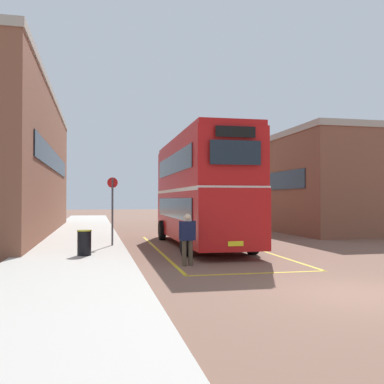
{
  "coord_description": "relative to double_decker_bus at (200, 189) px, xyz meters",
  "views": [
    {
      "loc": [
        -5.68,
        -8.56,
        2.07
      ],
      "look_at": [
        -1.06,
        12.49,
        2.43
      ],
      "focal_mm": 41.15,
      "sensor_mm": 36.0,
      "label": 1
    }
  ],
  "objects": [
    {
      "name": "ground_plane",
      "position": [
        1.15,
        4.05,
        -2.51
      ],
      "size": [
        135.6,
        135.6,
        0.0
      ],
      "primitive_type": "plane",
      "color": "brown"
    },
    {
      "name": "sidewalk_left",
      "position": [
        -5.35,
        6.45,
        -2.44
      ],
      "size": [
        4.0,
        57.6,
        0.14
      ],
      "primitive_type": "cube",
      "color": "#B2ADA3",
      "rests_on": "ground"
    },
    {
      "name": "brick_building_left",
      "position": [
        -9.65,
        8.17,
        1.61
      ],
      "size": [
        5.54,
        23.11,
        8.23
      ],
      "color": "brown",
      "rests_on": "ground"
    },
    {
      "name": "depot_building_right",
      "position": [
        10.06,
        8.19,
        0.61
      ],
      "size": [
        6.94,
        13.45,
        6.23
      ],
      "color": "brown",
      "rests_on": "ground"
    },
    {
      "name": "double_decker_bus",
      "position": [
        0.0,
        0.0,
        0.0
      ],
      "size": [
        2.94,
        10.56,
        4.75
      ],
      "color": "black",
      "rests_on": "ground"
    },
    {
      "name": "single_deck_bus",
      "position": [
        4.77,
        18.89,
        -0.88
      ],
      "size": [
        2.95,
        8.38,
        3.02
      ],
      "color": "black",
      "rests_on": "ground"
    },
    {
      "name": "pedestrian_boarding",
      "position": [
        -1.73,
        -5.47,
        -1.58
      ],
      "size": [
        0.55,
        0.26,
        1.62
      ],
      "color": "#473828",
      "rests_on": "ground"
    },
    {
      "name": "litter_bin",
      "position": [
        -4.91,
        -3.31,
        -1.93
      ],
      "size": [
        0.5,
        0.5,
        0.87
      ],
      "color": "black",
      "rests_on": "sidewalk_left"
    },
    {
      "name": "bus_stop_sign",
      "position": [
        -3.84,
        -0.12,
        -0.67
      ],
      "size": [
        0.44,
        0.09,
        2.86
      ],
      "color": "#4C4C51",
      "rests_on": "sidewalk_left"
    },
    {
      "name": "bay_marking_yellow",
      "position": [
        -0.01,
        -1.94,
        -2.51
      ],
      "size": [
        4.37,
        12.57,
        0.01
      ],
      "color": "gold",
      "rests_on": "ground"
    }
  ]
}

